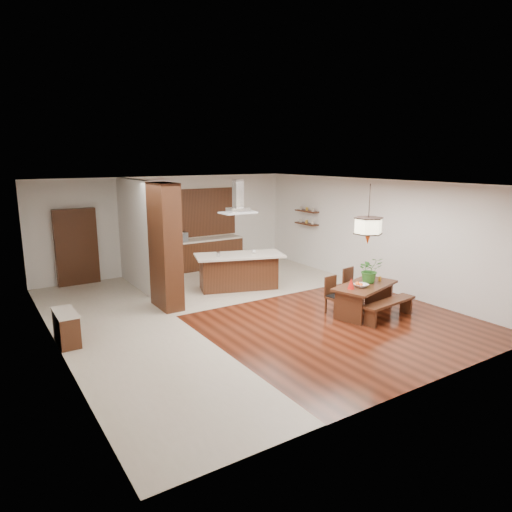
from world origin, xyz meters
TOP-DOWN VIEW (x-y plane):
  - room_shell at (0.00, 0.00)m, footprint 9.00×9.04m
  - tile_hallway at (-2.75, 0.00)m, footprint 2.50×9.00m
  - tile_kitchen at (1.25, 2.50)m, footprint 5.50×4.00m
  - soffit_band at (0.00, 0.00)m, footprint 8.00×9.00m
  - partition_pier at (-1.40, 1.20)m, footprint 0.45×1.00m
  - partition_stub at (-1.40, 3.30)m, footprint 0.18×2.40m
  - hallway_console at (-3.81, 0.20)m, footprint 0.37×0.88m
  - hallway_doorway at (-2.70, 4.40)m, footprint 1.10×0.20m
  - rear_counter at (1.00, 4.20)m, footprint 2.60×0.62m
  - kitchen_window at (1.00, 4.46)m, footprint 2.60×0.08m
  - shelf_lower at (3.87, 2.60)m, footprint 0.26×0.90m
  - shelf_upper at (3.87, 2.60)m, footprint 0.26×0.90m
  - dining_table at (2.14, -1.63)m, footprint 1.80×1.25m
  - dining_bench at (2.31, -2.19)m, footprint 1.53×0.51m
  - dining_chair_left at (1.61, -1.27)m, footprint 0.41×0.41m
  - dining_chair_right at (2.39, -1.03)m, footprint 0.44×0.44m
  - pendant_lantern at (2.14, -1.63)m, footprint 0.64×0.64m
  - foliage_plant at (2.35, -1.55)m, footprint 0.67×0.63m
  - fruit_bowl at (1.92, -1.72)m, footprint 0.30×0.30m
  - napkin_cone at (1.63, -1.70)m, footprint 0.19×0.19m
  - gold_ornament at (2.66, -1.58)m, footprint 0.08×0.08m
  - kitchen_island at (0.79, 1.62)m, footprint 2.50×1.67m
  - range_hood at (0.79, 1.62)m, footprint 0.90×0.55m
  - island_cup at (1.19, 1.49)m, footprint 0.14×0.14m
  - microwave at (0.20, 4.18)m, footprint 0.51×0.35m

SIDE VIEW (x-z plane):
  - tile_hallway at x=-2.75m, z-range 0.00..0.01m
  - tile_kitchen at x=1.25m, z-range 0.00..0.01m
  - dining_bench at x=2.31m, z-range 0.00..0.42m
  - hallway_console at x=-3.81m, z-range 0.00..0.63m
  - dining_chair_left at x=1.61m, z-range 0.00..0.84m
  - dining_chair_right at x=2.39m, z-range 0.00..0.88m
  - rear_counter at x=1.00m, z-range 0.00..0.95m
  - kitchen_island at x=0.79m, z-range 0.01..0.96m
  - dining_table at x=2.14m, z-range 0.16..0.84m
  - fruit_bowl at x=1.92m, z-range 0.68..0.75m
  - gold_ornament at x=2.66m, z-range 0.68..0.78m
  - napkin_cone at x=1.63m, z-range 0.68..0.91m
  - foliage_plant at x=2.35m, z-range 0.68..1.27m
  - island_cup at x=1.19m, z-range 0.95..1.04m
  - hallway_doorway at x=-2.70m, z-range 0.00..2.10m
  - microwave at x=0.20m, z-range 0.95..1.23m
  - shelf_lower at x=3.87m, z-range 1.38..1.42m
  - partition_pier at x=-1.40m, z-range 0.00..2.90m
  - partition_stub at x=-1.40m, z-range 0.00..2.90m
  - kitchen_window at x=1.00m, z-range 1.00..2.50m
  - shelf_upper at x=3.87m, z-range 1.78..1.82m
  - room_shell at x=0.00m, z-range 0.60..3.52m
  - pendant_lantern at x=2.14m, z-range 1.59..2.90m
  - range_hood at x=0.79m, z-range 2.03..2.90m
  - soffit_band at x=0.00m, z-range 2.88..2.89m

